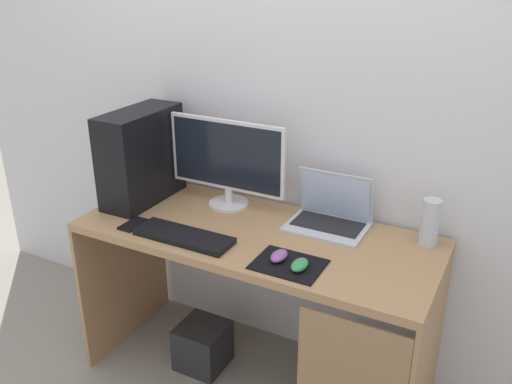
# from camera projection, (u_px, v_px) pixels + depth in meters

# --- Properties ---
(ground_plane) EXTENTS (8.00, 8.00, 0.00)m
(ground_plane) POSITION_uv_depth(u_px,v_px,m) (256.00, 377.00, 2.60)
(ground_plane) COLOR gray
(wall_back) EXTENTS (4.00, 0.05, 2.60)m
(wall_back) POSITION_uv_depth(u_px,v_px,m) (294.00, 91.00, 2.38)
(wall_back) COLOR silver
(wall_back) RESTS_ON ground_plane
(desk) EXTENTS (1.52, 0.63, 0.78)m
(desk) POSITION_uv_depth(u_px,v_px,m) (259.00, 266.00, 2.33)
(desk) COLOR #A37A51
(desk) RESTS_ON ground_plane
(pc_tower) EXTENTS (0.18, 0.43, 0.43)m
(pc_tower) POSITION_uv_depth(u_px,v_px,m) (141.00, 156.00, 2.52)
(pc_tower) COLOR black
(pc_tower) RESTS_ON desk
(monitor) EXTENTS (0.57, 0.19, 0.41)m
(monitor) POSITION_uv_depth(u_px,v_px,m) (227.00, 161.00, 2.45)
(monitor) COLOR silver
(monitor) RESTS_ON desk
(laptop) EXTENTS (0.33, 0.24, 0.23)m
(laptop) POSITION_uv_depth(u_px,v_px,m) (329.00, 216.00, 2.33)
(laptop) COLOR #B7BCC6
(laptop) RESTS_ON desk
(speaker) EXTENTS (0.07, 0.07, 0.19)m
(speaker) POSITION_uv_depth(u_px,v_px,m) (430.00, 222.00, 2.15)
(speaker) COLOR #B7BCC6
(speaker) RESTS_ON desk
(keyboard) EXTENTS (0.42, 0.14, 0.02)m
(keyboard) POSITION_uv_depth(u_px,v_px,m) (184.00, 236.00, 2.23)
(keyboard) COLOR black
(keyboard) RESTS_ON desk
(mousepad) EXTENTS (0.26, 0.20, 0.00)m
(mousepad) POSITION_uv_depth(u_px,v_px,m) (289.00, 264.00, 2.04)
(mousepad) COLOR black
(mousepad) RESTS_ON desk
(mouse_left) EXTENTS (0.06, 0.10, 0.03)m
(mouse_left) POSITION_uv_depth(u_px,v_px,m) (279.00, 256.00, 2.06)
(mouse_left) COLOR #8C4C99
(mouse_left) RESTS_ON mousepad
(mouse_right) EXTENTS (0.06, 0.10, 0.03)m
(mouse_right) POSITION_uv_depth(u_px,v_px,m) (300.00, 265.00, 2.00)
(mouse_right) COLOR #338C4C
(mouse_right) RESTS_ON mousepad
(cell_phone) EXTENTS (0.07, 0.13, 0.01)m
(cell_phone) POSITION_uv_depth(u_px,v_px,m) (133.00, 224.00, 2.34)
(cell_phone) COLOR black
(cell_phone) RESTS_ON desk
(subwoofer) EXTENTS (0.22, 0.22, 0.22)m
(subwoofer) POSITION_uv_depth(u_px,v_px,m) (203.00, 345.00, 2.64)
(subwoofer) COLOR #232326
(subwoofer) RESTS_ON ground_plane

